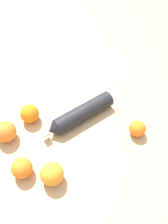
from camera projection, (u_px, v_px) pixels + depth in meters
name	position (u px, v px, depth m)	size (l,w,h in m)	color
ground_plane	(76.00, 113.00, 0.95)	(2.40, 2.40, 0.00)	tan
water_bottle	(80.00, 114.00, 0.91)	(0.31, 0.16, 0.06)	black
orange_0	(5.00, 132.00, 0.85)	(0.08, 0.08, 0.08)	orange
orange_1	(52.00, 174.00, 0.75)	(0.08, 0.08, 0.08)	orange
orange_2	(137.00, 129.00, 0.87)	(0.06, 0.06, 0.06)	orange
orange_3	(22.00, 168.00, 0.77)	(0.07, 0.07, 0.07)	orange
orange_4	(30.00, 114.00, 0.90)	(0.07, 0.07, 0.07)	orange
folded_napkin	(115.00, 68.00, 1.11)	(0.14, 0.18, 0.01)	white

